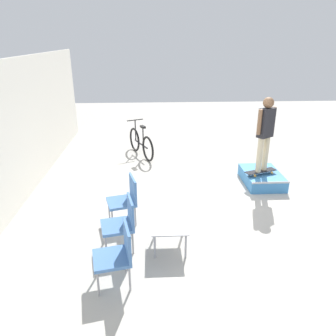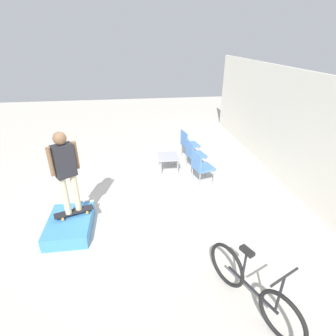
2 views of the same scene
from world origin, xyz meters
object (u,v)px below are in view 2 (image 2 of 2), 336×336
at_px(skateboard_on_ramp, 74,212).
at_px(coffee_table, 168,158).
at_px(bicycle, 252,287).
at_px(skate_ramp_box, 70,224).
at_px(patio_chair_left, 188,143).
at_px(patio_chair_center, 194,153).
at_px(person_skater, 65,167).
at_px(patio_chair_right, 201,165).

distance_m(skateboard_on_ramp, coffee_table, 3.37).
bearing_deg(skateboard_on_ramp, bicycle, 122.15).
bearing_deg(bicycle, coffee_table, 163.19).
bearing_deg(skate_ramp_box, patio_chair_left, 136.42).
xyz_separation_m(skateboard_on_ramp, coffee_table, (-2.41, 2.35, 0.02)).
relative_size(coffee_table, patio_chair_center, 0.77).
xyz_separation_m(skateboard_on_ramp, patio_chair_center, (-2.40, 3.13, 0.15)).
relative_size(patio_chair_left, bicycle, 0.56).
relative_size(patio_chair_center, bicycle, 0.56).
relative_size(skateboard_on_ramp, coffee_table, 1.16).
height_order(person_skater, patio_chair_left, person_skater).
bearing_deg(skateboard_on_ramp, coffee_table, -153.92).
distance_m(patio_chair_left, patio_chair_center, 0.86).
relative_size(patio_chair_left, patio_chair_center, 1.00).
distance_m(skate_ramp_box, patio_chair_center, 4.11).
height_order(coffee_table, bicycle, bicycle).
distance_m(person_skater, patio_chair_right, 3.60).
xyz_separation_m(person_skater, patio_chair_left, (-3.26, 3.13, -0.91)).
xyz_separation_m(skate_ramp_box, patio_chair_right, (-1.66, 3.22, 0.37)).
height_order(skateboard_on_ramp, coffee_table, coffee_table).
xyz_separation_m(person_skater, coffee_table, (-2.41, 2.35, -1.04)).
distance_m(skate_ramp_box, coffee_table, 3.53).
bearing_deg(patio_chair_left, bicycle, 166.18).
xyz_separation_m(skateboard_on_ramp, person_skater, (0.00, -0.00, 1.06)).
height_order(skate_ramp_box, patio_chair_left, patio_chair_left).
bearing_deg(person_skater, patio_chair_center, -175.66).
bearing_deg(patio_chair_right, skateboard_on_ramp, 101.24).
xyz_separation_m(skate_ramp_box, bicycle, (2.18, 3.04, 0.25)).
bearing_deg(bicycle, patio_chair_center, 153.69).
bearing_deg(skate_ramp_box, skateboard_on_ramp, 145.40).
relative_size(skate_ramp_box, coffee_table, 1.80).
height_order(person_skater, coffee_table, person_skater).
xyz_separation_m(person_skater, bicycle, (2.31, 2.95, -1.03)).
height_order(person_skater, patio_chair_right, person_skater).
xyz_separation_m(patio_chair_left, patio_chair_center, (0.86, 0.00, 0.00)).
distance_m(skate_ramp_box, bicycle, 3.75).
relative_size(skate_ramp_box, patio_chair_left, 1.39).
bearing_deg(skateboard_on_ramp, patio_chair_center, -162.34).
bearing_deg(coffee_table, bicycle, 7.27).
bearing_deg(patio_chair_left, patio_chair_center, 168.07).
relative_size(person_skater, patio_chair_right, 1.91).
distance_m(coffee_table, patio_chair_left, 1.16).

